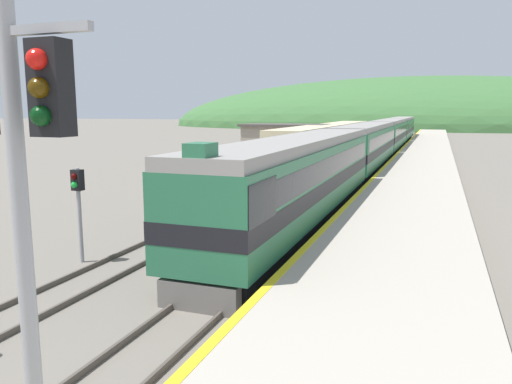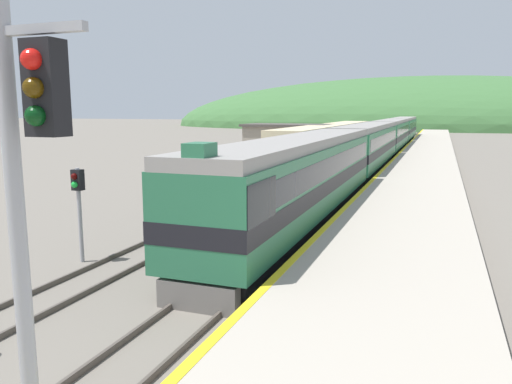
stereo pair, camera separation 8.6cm
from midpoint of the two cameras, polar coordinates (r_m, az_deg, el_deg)
track_main at (r=69.37m, az=15.29°, el=4.78°), size 1.52×180.00×0.16m
track_siding at (r=69.85m, az=11.83°, el=4.95°), size 1.52×180.00×0.16m
platform at (r=49.20m, az=18.48°, el=3.30°), size 5.39×140.00×0.89m
distant_hills at (r=159.80m, az=18.10°, el=7.04°), size 159.97×71.99×30.18m
station_shed at (r=49.17m, az=3.34°, el=5.54°), size 8.31×4.68×3.87m
express_train_lead_car at (r=22.09m, az=4.82°, el=1.49°), size 2.95×20.76×4.40m
carriage_second at (r=43.15m, az=12.40°, el=5.13°), size 2.94×20.09×4.04m
carriage_third at (r=63.96m, az=14.96°, el=6.34°), size 2.94×20.09×4.04m
carriage_fourth at (r=84.85m, az=16.27°, el=6.96°), size 2.94×20.09×4.04m
siding_train at (r=48.85m, az=8.27°, el=5.47°), size 2.90×31.70×3.85m
signal_mast_main at (r=6.24m, az=-26.08°, el=2.15°), size 2.20×0.42×6.96m
signal_post_siding at (r=18.01m, az=-19.81°, el=-0.31°), size 0.36×0.42×3.29m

